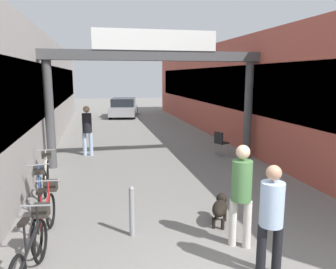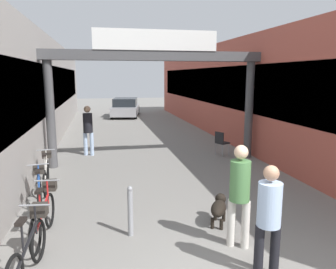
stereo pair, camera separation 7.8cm
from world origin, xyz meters
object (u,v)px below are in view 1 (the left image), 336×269
at_px(bicycle_red_second, 45,214).
at_px(bicycle_silver_farthest, 46,173).
at_px(bollard_post_metal, 132,211).
at_px(dog_on_leash, 220,207).
at_px(pedestrian_companion, 271,214).
at_px(bicycle_black_nearest, 32,249).
at_px(pedestrian_carrying_crate, 87,127).
at_px(bicycle_blue_third, 40,192).
at_px(pedestrian_with_dog, 241,189).
at_px(cafe_chair_black_nearer, 220,141).
at_px(parked_car_silver, 124,108).

relative_size(bicycle_red_second, bicycle_silver_farthest, 1.00).
bearing_deg(bollard_post_metal, dog_on_leash, 4.47).
distance_m(pedestrian_companion, bollard_post_metal, 2.50).
height_order(pedestrian_companion, bicycle_black_nearest, pedestrian_companion).
bearing_deg(pedestrian_carrying_crate, dog_on_leash, -67.13).
relative_size(bicycle_red_second, bollard_post_metal, 1.78).
bearing_deg(dog_on_leash, bicycle_blue_third, 159.01).
bearing_deg(bicycle_black_nearest, dog_on_leash, 17.91).
bearing_deg(pedestrian_with_dog, cafe_chair_black_nearer, 71.69).
xyz_separation_m(bollard_post_metal, parked_car_silver, (1.34, 17.94, 0.16)).
relative_size(pedestrian_companion, bollard_post_metal, 1.77).
bearing_deg(bicycle_silver_farthest, cafe_chair_black_nearer, 23.05).
bearing_deg(bicycle_black_nearest, parked_car_silver, 81.29).
relative_size(pedestrian_companion, bicycle_blue_third, 1.00).
relative_size(bicycle_blue_third, bollard_post_metal, 1.77).
xyz_separation_m(pedestrian_companion, bicycle_blue_third, (-3.65, 3.15, -0.52)).
bearing_deg(pedestrian_with_dog, dog_on_leash, 90.47).
distance_m(pedestrian_carrying_crate, bicycle_black_nearest, 7.50).
distance_m(pedestrian_companion, pedestrian_carrying_crate, 8.60).
relative_size(bicycle_black_nearest, cafe_chair_black_nearer, 1.89).
distance_m(bollard_post_metal, parked_car_silver, 17.99).
relative_size(pedestrian_carrying_crate, bicycle_red_second, 1.09).
xyz_separation_m(pedestrian_with_dog, cafe_chair_black_nearer, (2.06, 6.22, -0.49)).
xyz_separation_m(pedestrian_carrying_crate, cafe_chair_black_nearer, (4.75, -1.06, -0.52)).
height_order(pedestrian_carrying_crate, parked_car_silver, pedestrian_carrying_crate).
distance_m(bicycle_red_second, cafe_chair_black_nearer, 7.44).
height_order(pedestrian_with_dog, bollard_post_metal, pedestrian_with_dog).
distance_m(bicycle_blue_third, bollard_post_metal, 2.37).
distance_m(bicycle_silver_farthest, parked_car_silver, 15.28).
bearing_deg(dog_on_leash, pedestrian_carrying_crate, 112.87).
relative_size(bicycle_red_second, parked_car_silver, 0.40).
xyz_separation_m(bicycle_black_nearest, bicycle_red_second, (0.02, 1.22, 0.00)).
height_order(dog_on_leash, bicycle_silver_farthest, bicycle_silver_farthest).
relative_size(pedestrian_with_dog, parked_car_silver, 0.42).
bearing_deg(bicycle_red_second, pedestrian_carrying_crate, 84.44).
xyz_separation_m(dog_on_leash, parked_car_silver, (-0.42, 17.80, 0.31)).
bearing_deg(pedestrian_carrying_crate, bicycle_silver_farthest, -105.54).
bearing_deg(parked_car_silver, pedestrian_companion, -88.55).
bearing_deg(bicycle_black_nearest, pedestrian_with_dog, 2.81).
bearing_deg(pedestrian_carrying_crate, pedestrian_with_dog, -69.69).
relative_size(pedestrian_with_dog, bicycle_black_nearest, 1.06).
xyz_separation_m(bicycle_blue_third, parked_car_silver, (3.16, 16.43, 0.21)).
bearing_deg(cafe_chair_black_nearer, pedestrian_carrying_crate, 167.41).
xyz_separation_m(bicycle_blue_third, bollard_post_metal, (1.82, -1.51, 0.05)).
bearing_deg(pedestrian_companion, bicycle_red_second, 150.32).
height_order(pedestrian_with_dog, pedestrian_companion, pedestrian_with_dog).
height_order(pedestrian_companion, bicycle_red_second, pedestrian_companion).
bearing_deg(bollard_post_metal, pedestrian_carrying_crate, 98.10).
distance_m(pedestrian_with_dog, cafe_chair_black_nearer, 6.57).
bearing_deg(pedestrian_carrying_crate, bicycle_red_second, -95.56).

